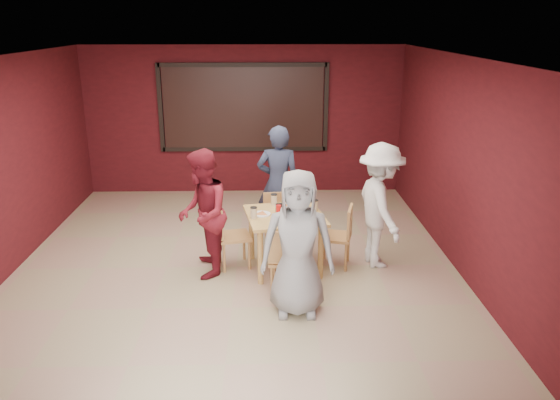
{
  "coord_description": "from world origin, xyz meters",
  "views": [
    {
      "loc": [
        0.42,
        -6.85,
        3.25
      ],
      "look_at": [
        0.6,
        -0.05,
        0.98
      ],
      "focal_mm": 35.0,
      "sensor_mm": 36.0,
      "label": 1
    }
  ],
  "objects_px": {
    "chair_right": "(341,233)",
    "diner_back": "(278,184)",
    "chair_left": "(228,233)",
    "chair_back": "(278,217)",
    "dining_table": "(285,221)",
    "diner_left": "(203,214)",
    "chair_front": "(287,258)",
    "diner_front": "(298,244)",
    "diner_right": "(380,206)"
  },
  "relations": [
    {
      "from": "chair_back",
      "to": "chair_left",
      "type": "distance_m",
      "value": 0.96
    },
    {
      "from": "chair_right",
      "to": "diner_left",
      "type": "xyz_separation_m",
      "value": [
        -1.83,
        -0.19,
        0.36
      ]
    },
    {
      "from": "chair_front",
      "to": "diner_right",
      "type": "relative_size",
      "value": 0.51
    },
    {
      "from": "diner_front",
      "to": "diner_back",
      "type": "relative_size",
      "value": 0.96
    },
    {
      "from": "dining_table",
      "to": "chair_back",
      "type": "xyz_separation_m",
      "value": [
        -0.08,
        0.74,
        -0.22
      ]
    },
    {
      "from": "diner_front",
      "to": "diner_left",
      "type": "bearing_deg",
      "value": 140.5
    },
    {
      "from": "chair_left",
      "to": "chair_front",
      "type": "bearing_deg",
      "value": -47.2
    },
    {
      "from": "dining_table",
      "to": "diner_front",
      "type": "distance_m",
      "value": 1.18
    },
    {
      "from": "chair_back",
      "to": "diner_left",
      "type": "distance_m",
      "value": 1.38
    },
    {
      "from": "chair_right",
      "to": "diner_back",
      "type": "bearing_deg",
      "value": 129.18
    },
    {
      "from": "dining_table",
      "to": "chair_left",
      "type": "relative_size",
      "value": 1.29
    },
    {
      "from": "diner_left",
      "to": "dining_table",
      "type": "bearing_deg",
      "value": 91.93
    },
    {
      "from": "chair_front",
      "to": "diner_back",
      "type": "height_order",
      "value": "diner_back"
    },
    {
      "from": "chair_back",
      "to": "diner_left",
      "type": "xyz_separation_m",
      "value": [
        -0.99,
        -0.88,
        0.38
      ]
    },
    {
      "from": "chair_back",
      "to": "chair_left",
      "type": "height_order",
      "value": "chair_left"
    },
    {
      "from": "chair_left",
      "to": "diner_right",
      "type": "distance_m",
      "value": 2.08
    },
    {
      "from": "chair_left",
      "to": "chair_right",
      "type": "xyz_separation_m",
      "value": [
        1.53,
        -0.01,
        -0.01
      ]
    },
    {
      "from": "chair_right",
      "to": "diner_back",
      "type": "height_order",
      "value": "diner_back"
    },
    {
      "from": "chair_front",
      "to": "chair_right",
      "type": "height_order",
      "value": "chair_front"
    },
    {
      "from": "diner_front",
      "to": "diner_left",
      "type": "height_order",
      "value": "diner_front"
    },
    {
      "from": "diner_back",
      "to": "diner_left",
      "type": "height_order",
      "value": "diner_back"
    },
    {
      "from": "chair_right",
      "to": "diner_front",
      "type": "height_order",
      "value": "diner_front"
    },
    {
      "from": "dining_table",
      "to": "chair_right",
      "type": "height_order",
      "value": "dining_table"
    },
    {
      "from": "dining_table",
      "to": "diner_left",
      "type": "distance_m",
      "value": 1.09
    },
    {
      "from": "diner_back",
      "to": "diner_front",
      "type": "bearing_deg",
      "value": 100.32
    },
    {
      "from": "diner_front",
      "to": "diner_back",
      "type": "bearing_deg",
      "value": 96.1
    },
    {
      "from": "dining_table",
      "to": "diner_left",
      "type": "relative_size",
      "value": 0.67
    },
    {
      "from": "dining_table",
      "to": "chair_left",
      "type": "distance_m",
      "value": 0.78
    },
    {
      "from": "chair_left",
      "to": "dining_table",
      "type": "bearing_deg",
      "value": -5.14
    },
    {
      "from": "dining_table",
      "to": "diner_back",
      "type": "bearing_deg",
      "value": 93.18
    },
    {
      "from": "chair_left",
      "to": "chair_right",
      "type": "distance_m",
      "value": 1.53
    },
    {
      "from": "chair_right",
      "to": "diner_left",
      "type": "distance_m",
      "value": 1.88
    },
    {
      "from": "chair_left",
      "to": "diner_front",
      "type": "distance_m",
      "value": 1.55
    },
    {
      "from": "dining_table",
      "to": "diner_front",
      "type": "xyz_separation_m",
      "value": [
        0.1,
        -1.17,
        0.17
      ]
    },
    {
      "from": "chair_front",
      "to": "diner_left",
      "type": "bearing_deg",
      "value": 149.94
    },
    {
      "from": "chair_front",
      "to": "chair_right",
      "type": "distance_m",
      "value": 1.11
    },
    {
      "from": "diner_front",
      "to": "diner_left",
      "type": "distance_m",
      "value": 1.56
    },
    {
      "from": "chair_back",
      "to": "chair_front",
      "type": "bearing_deg",
      "value": -87.0
    },
    {
      "from": "chair_front",
      "to": "chair_back",
      "type": "distance_m",
      "value": 1.5
    },
    {
      "from": "chair_left",
      "to": "diner_back",
      "type": "relative_size",
      "value": 0.5
    },
    {
      "from": "chair_right",
      "to": "diner_front",
      "type": "relative_size",
      "value": 0.5
    },
    {
      "from": "chair_back",
      "to": "diner_right",
      "type": "height_order",
      "value": "diner_right"
    },
    {
      "from": "diner_front",
      "to": "chair_front",
      "type": "bearing_deg",
      "value": 106.21
    },
    {
      "from": "chair_left",
      "to": "diner_back",
      "type": "bearing_deg",
      "value": 55.08
    },
    {
      "from": "chair_front",
      "to": "diner_left",
      "type": "relative_size",
      "value": 0.52
    },
    {
      "from": "chair_front",
      "to": "chair_right",
      "type": "xyz_separation_m",
      "value": [
        0.77,
        0.81,
        -0.01
      ]
    },
    {
      "from": "diner_back",
      "to": "diner_left",
      "type": "bearing_deg",
      "value": 56.11
    },
    {
      "from": "chair_back",
      "to": "chair_right",
      "type": "distance_m",
      "value": 1.09
    },
    {
      "from": "chair_back",
      "to": "diner_right",
      "type": "xyz_separation_m",
      "value": [
        1.37,
        -0.65,
        0.39
      ]
    },
    {
      "from": "chair_back",
      "to": "diner_back",
      "type": "bearing_deg",
      "value": 86.49
    }
  ]
}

